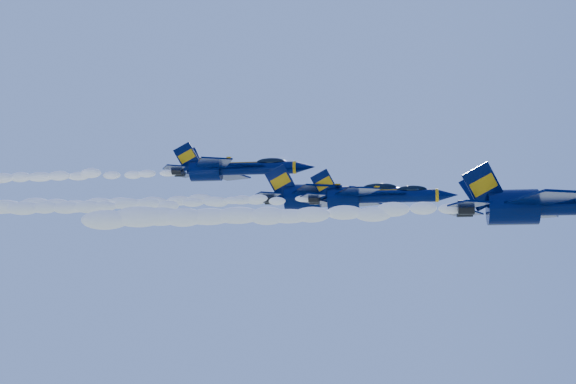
# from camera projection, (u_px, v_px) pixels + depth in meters

# --- Properties ---
(jet_lead) EXTENTS (19.68, 16.15, 7.32)m
(jet_lead) POSITION_uv_depth(u_px,v_px,m) (560.00, 205.00, 67.64)
(jet_lead) COLOR #000932
(smoke_trail_jet_lead) EXTENTS (32.76, 2.04, 1.83)m
(smoke_trail_jet_lead) POSITION_uv_depth(u_px,v_px,m) (270.00, 215.00, 70.80)
(smoke_trail_jet_lead) COLOR white
(jet_second) EXTENTS (15.08, 12.37, 5.60)m
(jet_second) POSITION_uv_depth(u_px,v_px,m) (373.00, 196.00, 81.39)
(jet_second) COLOR #000932
(smoke_trail_jet_second) EXTENTS (32.76, 1.56, 1.40)m
(smoke_trail_jet_second) POSITION_uv_depth(u_px,v_px,m) (155.00, 204.00, 84.30)
(smoke_trail_jet_second) COLOR white
(jet_third) EXTENTS (18.44, 15.12, 6.85)m
(jet_third) POSITION_uv_depth(u_px,v_px,m) (336.00, 195.00, 87.70)
(jet_third) COLOR #000932
(smoke_trail_jet_third) EXTENTS (32.76, 1.91, 1.72)m
(smoke_trail_jet_third) POSITION_uv_depth(u_px,v_px,m) (123.00, 203.00, 90.80)
(smoke_trail_jet_third) COLOR white
(jet_fourth) EXTENTS (17.32, 14.21, 6.44)m
(jet_fourth) POSITION_uv_depth(u_px,v_px,m) (234.00, 169.00, 96.30)
(jet_fourth) COLOR #000932
(smoke_trail_jet_fourth) EXTENTS (32.76, 1.79, 1.61)m
(smoke_trail_jet_fourth) POSITION_uv_depth(u_px,v_px,m) (46.00, 176.00, 99.33)
(smoke_trail_jet_fourth) COLOR white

